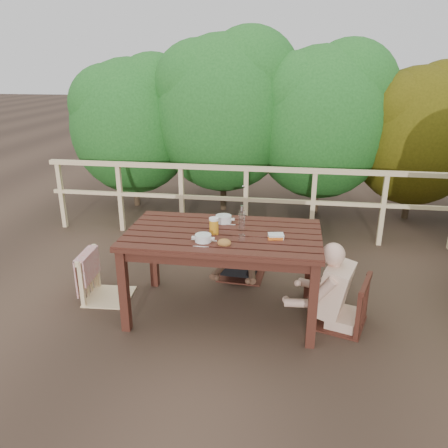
# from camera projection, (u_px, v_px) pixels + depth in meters

# --- Properties ---
(ground) EXTENTS (60.00, 60.00, 0.00)m
(ground) POSITION_uv_depth(u_px,v_px,m) (223.00, 312.00, 4.30)
(ground) COLOR #483427
(ground) RESTS_ON ground
(table) EXTENTS (1.78, 1.00, 0.82)m
(table) POSITION_uv_depth(u_px,v_px,m) (223.00, 274.00, 4.16)
(table) COLOR #3A1912
(table) RESTS_ON ground
(chair_left) EXTENTS (0.50, 0.50, 0.94)m
(chair_left) POSITION_uv_depth(u_px,v_px,m) (106.00, 256.00, 4.40)
(chair_left) COLOR beige
(chair_left) RESTS_ON ground
(chair_far) EXTENTS (0.53, 0.53, 1.00)m
(chair_far) POSITION_uv_depth(u_px,v_px,m) (242.00, 235.00, 4.87)
(chair_far) COLOR #3A1912
(chair_far) RESTS_ON ground
(chair_right) EXTENTS (0.58, 0.58, 0.92)m
(chair_right) POSITION_uv_depth(u_px,v_px,m) (343.00, 279.00, 3.95)
(chair_right) COLOR #3A1912
(chair_right) RESTS_ON ground
(woman) EXTENTS (0.52, 0.63, 1.19)m
(woman) POSITION_uv_depth(u_px,v_px,m) (243.00, 226.00, 4.86)
(woman) COLOR black
(woman) RESTS_ON ground
(diner_right) EXTENTS (0.77, 0.69, 1.29)m
(diner_right) POSITION_uv_depth(u_px,v_px,m) (349.00, 261.00, 3.88)
(diner_right) COLOR beige
(diner_right) RESTS_ON ground
(railing) EXTENTS (5.60, 0.10, 1.01)m
(railing) POSITION_uv_depth(u_px,v_px,m) (246.00, 203.00, 5.98)
(railing) COLOR beige
(railing) RESTS_ON ground
(hedge_row) EXTENTS (6.60, 1.60, 3.80)m
(hedge_row) POSITION_uv_depth(u_px,v_px,m) (283.00, 91.00, 6.56)
(hedge_row) COLOR #1E561D
(hedge_row) RESTS_ON ground
(soup_near) EXTENTS (0.24, 0.24, 0.08)m
(soup_near) POSITION_uv_depth(u_px,v_px,m) (203.00, 239.00, 3.79)
(soup_near) COLOR silver
(soup_near) RESTS_ON table
(soup_far) EXTENTS (0.26, 0.26, 0.09)m
(soup_far) POSITION_uv_depth(u_px,v_px,m) (224.00, 220.00, 4.25)
(soup_far) COLOR white
(soup_far) RESTS_ON table
(bread_roll) EXTENTS (0.12, 0.09, 0.07)m
(bread_roll) POSITION_uv_depth(u_px,v_px,m) (224.00, 243.00, 3.72)
(bread_roll) COLOR #AB772B
(bread_roll) RESTS_ON table
(beer_glass) EXTENTS (0.09, 0.09, 0.17)m
(beer_glass) POSITION_uv_depth(u_px,v_px,m) (214.00, 227.00, 3.95)
(beer_glass) COLOR #C98C0E
(beer_glass) RESTS_ON table
(bottle) EXTENTS (0.06, 0.06, 0.25)m
(bottle) POSITION_uv_depth(u_px,v_px,m) (242.00, 218.00, 4.04)
(bottle) COLOR silver
(bottle) RESTS_ON table
(tumbler) EXTENTS (0.06, 0.06, 0.07)m
(tumbler) POSITION_uv_depth(u_px,v_px,m) (242.00, 238.00, 3.82)
(tumbler) COLOR white
(tumbler) RESTS_ON table
(butter_tub) EXTENTS (0.15, 0.12, 0.06)m
(butter_tub) POSITION_uv_depth(u_px,v_px,m) (276.00, 237.00, 3.86)
(butter_tub) COLOR white
(butter_tub) RESTS_ON table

